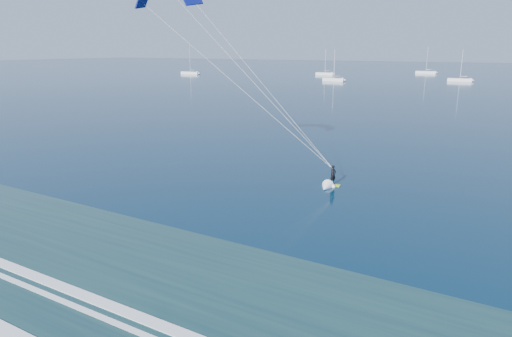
{
  "coord_description": "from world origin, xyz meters",
  "views": [
    {
      "loc": [
        24.21,
        -4.13,
        12.36
      ],
      "look_at": [
        5.81,
        27.28,
        2.73
      ],
      "focal_mm": 32.0,
      "sensor_mm": 36.0,
      "label": 1
    }
  ],
  "objects_px": {
    "sailboat_0": "(190,73)",
    "sailboat_1": "(325,74)",
    "sailboat_3": "(460,80)",
    "kitesurfer_rig": "(248,77)",
    "sailboat_2": "(426,72)",
    "sailboat_8": "(334,79)"
  },
  "relations": [
    {
      "from": "kitesurfer_rig",
      "to": "sailboat_3",
      "type": "relative_size",
      "value": 1.64
    },
    {
      "from": "kitesurfer_rig",
      "to": "sailboat_0",
      "type": "xyz_separation_m",
      "value": [
        -120.61,
        143.88,
        -9.16
      ]
    },
    {
      "from": "kitesurfer_rig",
      "to": "sailboat_1",
      "type": "height_order",
      "value": "kitesurfer_rig"
    },
    {
      "from": "sailboat_2",
      "to": "sailboat_3",
      "type": "distance_m",
      "value": 56.65
    },
    {
      "from": "sailboat_3",
      "to": "kitesurfer_rig",
      "type": "bearing_deg",
      "value": -89.82
    },
    {
      "from": "sailboat_0",
      "to": "sailboat_1",
      "type": "relative_size",
      "value": 1.14
    },
    {
      "from": "sailboat_0",
      "to": "sailboat_3",
      "type": "height_order",
      "value": "sailboat_0"
    },
    {
      "from": "sailboat_2",
      "to": "sailboat_3",
      "type": "height_order",
      "value": "sailboat_2"
    },
    {
      "from": "kitesurfer_rig",
      "to": "sailboat_3",
      "type": "bearing_deg",
      "value": 90.18
    },
    {
      "from": "sailboat_1",
      "to": "sailboat_2",
      "type": "distance_m",
      "value": 54.06
    },
    {
      "from": "sailboat_0",
      "to": "sailboat_8",
      "type": "xyz_separation_m",
      "value": [
        78.06,
        -10.77,
        -0.01
      ]
    },
    {
      "from": "sailboat_0",
      "to": "sailboat_3",
      "type": "xyz_separation_m",
      "value": [
        120.12,
        11.92,
        -0.01
      ]
    },
    {
      "from": "sailboat_3",
      "to": "sailboat_1",
      "type": "bearing_deg",
      "value": 166.74
    },
    {
      "from": "sailboat_1",
      "to": "sailboat_3",
      "type": "relative_size",
      "value": 0.99
    },
    {
      "from": "sailboat_3",
      "to": "sailboat_8",
      "type": "relative_size",
      "value": 1.02
    },
    {
      "from": "sailboat_1",
      "to": "sailboat_8",
      "type": "xyz_separation_m",
      "value": [
        18.55,
        -36.96,
        0.0
      ]
    },
    {
      "from": "kitesurfer_rig",
      "to": "sailboat_1",
      "type": "bearing_deg",
      "value": 109.76
    },
    {
      "from": "sailboat_2",
      "to": "sailboat_8",
      "type": "xyz_separation_m",
      "value": [
        -20.0,
        -74.86,
        -0.0
      ]
    },
    {
      "from": "sailboat_0",
      "to": "sailboat_1",
      "type": "height_order",
      "value": "sailboat_0"
    },
    {
      "from": "sailboat_2",
      "to": "sailboat_3",
      "type": "bearing_deg",
      "value": -67.08
    },
    {
      "from": "sailboat_0",
      "to": "kitesurfer_rig",
      "type": "bearing_deg",
      "value": -50.03
    },
    {
      "from": "sailboat_1",
      "to": "sailboat_3",
      "type": "xyz_separation_m",
      "value": [
        60.61,
        -14.28,
        0.0
      ]
    }
  ]
}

